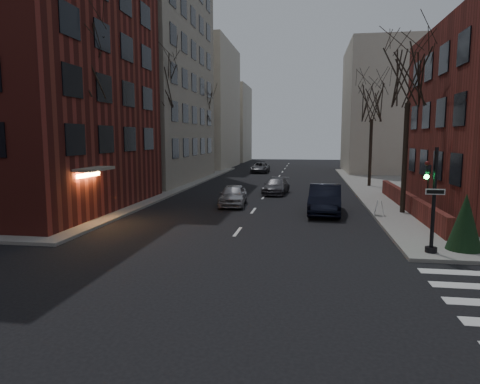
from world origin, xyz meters
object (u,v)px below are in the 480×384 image
(tree_left_b, at_px, (158,82))
(sandwich_board, at_px, (379,208))
(tree_left_a, at_px, (81,63))
(tree_right_b, at_px, (372,102))
(car_lane_far, at_px, (260,168))
(car_lane_silver, at_px, (233,195))
(parked_sedan, at_px, (325,199))
(streetlamp_near, at_px, (149,141))
(traffic_signal, at_px, (432,207))
(streetlamp_far, at_px, (211,139))
(evergreen_shrub, at_px, (465,222))
(tree_left_c, at_px, (201,106))
(tree_right_a, at_px, (409,74))
(car_lane_gray, at_px, (276,186))

(tree_left_b, bearing_deg, sandwich_board, -29.71)
(tree_left_a, height_order, tree_right_b, tree_left_a)
(tree_right_b, xyz_separation_m, car_lane_far, (-11.53, 14.38, -6.94))
(car_lane_silver, height_order, car_lane_far, car_lane_silver)
(tree_left_b, xyz_separation_m, parked_sedan, (13.13, -8.31, -8.05))
(tree_left_b, relative_size, parked_sedan, 2.07)
(streetlamp_near, bearing_deg, tree_left_b, 98.53)
(traffic_signal, distance_m, streetlamp_far, 36.81)
(traffic_signal, bearing_deg, car_lane_silver, 131.53)
(traffic_signal, height_order, evergreen_shrub, traffic_signal)
(tree_right_b, xyz_separation_m, parked_sedan, (-4.47, -14.31, -6.73))
(streetlamp_near, bearing_deg, tree_left_c, 91.91)
(tree_right_b, distance_m, streetlamp_near, 20.01)
(tree_left_c, distance_m, tree_right_a, 28.17)
(traffic_signal, height_order, tree_right_a, tree_right_a)
(tree_left_b, bearing_deg, tree_right_b, 18.82)
(tree_left_b, xyz_separation_m, streetlamp_far, (0.60, 16.00, -4.68))
(traffic_signal, distance_m, car_lane_silver, 14.41)
(traffic_signal, bearing_deg, tree_left_b, 134.54)
(streetlamp_near, bearing_deg, car_lane_silver, -18.82)
(tree_left_a, relative_size, evergreen_shrub, 4.62)
(tree_left_a, xyz_separation_m, streetlamp_far, (0.60, 28.00, -4.23))
(tree_right_b, relative_size, evergreen_shrub, 4.13)
(streetlamp_far, bearing_deg, evergreen_shrub, -61.55)
(tree_right_a, relative_size, car_lane_gray, 2.26)
(tree_left_a, distance_m, tree_right_a, 18.05)
(tree_left_a, xyz_separation_m, sandwich_board, (16.10, 2.81, -7.88))
(parked_sedan, xyz_separation_m, car_lane_silver, (-5.91, 2.06, -0.16))
(car_lane_far, bearing_deg, sandwich_board, -71.30)
(streetlamp_near, height_order, sandwich_board, streetlamp_near)
(tree_left_a, bearing_deg, streetlamp_near, 85.71)
(tree_left_b, distance_m, parked_sedan, 17.50)
(tree_left_c, relative_size, evergreen_shrub, 4.37)
(tree_left_a, relative_size, car_lane_gray, 2.39)
(car_lane_far, bearing_deg, parked_sedan, -76.22)
(tree_left_c, bearing_deg, streetlamp_far, 73.30)
(streetlamp_far, bearing_deg, parked_sedan, -62.74)
(car_lane_silver, bearing_deg, traffic_signal, -52.09)
(tree_right_a, height_order, sandwich_board, tree_right_a)
(tree_left_c, distance_m, streetlamp_far, 4.33)
(traffic_signal, bearing_deg, car_lane_far, 105.93)
(car_lane_gray, relative_size, sandwich_board, 4.92)
(streetlamp_far, height_order, car_lane_far, streetlamp_far)
(streetlamp_far, relative_size, car_lane_gray, 1.46)
(tree_right_a, bearing_deg, tree_right_b, 90.00)
(tree_left_c, bearing_deg, tree_left_a, -90.00)
(tree_left_b, xyz_separation_m, tree_right_a, (17.60, -8.00, -0.88))
(evergreen_shrub, bearing_deg, tree_right_a, 93.82)
(tree_right_a, distance_m, evergreen_shrub, 10.81)
(tree_left_b, height_order, parked_sedan, tree_left_b)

